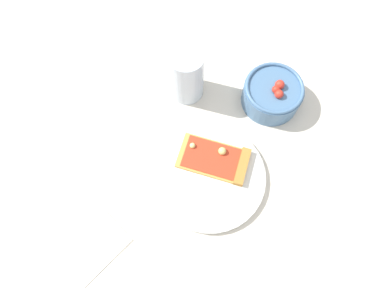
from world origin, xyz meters
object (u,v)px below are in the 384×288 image
at_px(salad_bowl, 272,94).
at_px(soda_glass, 187,76).
at_px(pizza_slice_main, 218,160).
at_px(plate, 208,176).
at_px(paper_napkin, 91,243).

bearing_deg(salad_bowl, soda_glass, 110.83).
bearing_deg(pizza_slice_main, plate, 175.84).
distance_m(pizza_slice_main, soda_glass, 0.20).
xyz_separation_m(soda_glass, paper_napkin, (-0.40, -0.00, -0.06)).
xyz_separation_m(salad_bowl, paper_napkin, (-0.47, 0.18, -0.03)).
height_order(plate, soda_glass, soda_glass).
xyz_separation_m(pizza_slice_main, paper_napkin, (-0.28, 0.15, -0.02)).
bearing_deg(soda_glass, paper_napkin, -179.90).
distance_m(plate, paper_napkin, 0.28).
bearing_deg(soda_glass, salad_bowl, -69.17).
bearing_deg(pizza_slice_main, soda_glass, 49.39).
bearing_deg(paper_napkin, salad_bowl, -21.15).
bearing_deg(paper_napkin, soda_glass, 0.10).
xyz_separation_m(plate, salad_bowl, (0.23, -0.04, 0.03)).
bearing_deg(plate, paper_napkin, 149.00).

